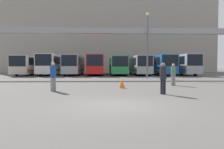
{
  "coord_description": "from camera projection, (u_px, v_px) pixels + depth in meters",
  "views": [
    {
      "loc": [
        -0.5,
        -8.46,
        1.58
      ],
      "look_at": [
        0.64,
        22.53,
        0.3
      ],
      "focal_mm": 35.0,
      "sensor_mm": 36.0,
      "label": 1
    }
  ],
  "objects": [
    {
      "name": "bus_slot_7",
      "position": [
        182.0,
        64.0,
        36.81
      ],
      "size": [
        2.49,
        10.84,
        3.31
      ],
      "color": "#999EA5",
      "rests_on": "ground"
    },
    {
      "name": "pedestrian_mid_left",
      "position": [
        173.0,
        74.0,
        17.17
      ],
      "size": [
        0.36,
        0.36,
        1.73
      ],
      "rotation": [
        0.0,
        0.0,
        0.02
      ],
      "color": "gray",
      "rests_on": "ground"
    },
    {
      "name": "traffic_cone",
      "position": [
        122.0,
        84.0,
        15.23
      ],
      "size": [
        0.47,
        0.47,
        0.63
      ],
      "color": "orange",
      "rests_on": "ground"
    },
    {
      "name": "building_backdrop",
      "position": [
        106.0,
        38.0,
        54.94
      ],
      "size": [
        51.2,
        12.0,
        16.84
      ],
      "color": "gray",
      "rests_on": "ground"
    },
    {
      "name": "bus_slot_6",
      "position": [
        160.0,
        64.0,
        37.06
      ],
      "size": [
        2.6,
        11.61,
        3.19
      ],
      "color": "#1959A5",
      "rests_on": "ground"
    },
    {
      "name": "pedestrian_near_center",
      "position": [
        163.0,
        78.0,
        11.9
      ],
      "size": [
        0.36,
        0.36,
        1.73
      ],
      "rotation": [
        0.0,
        0.0,
        5.12
      ],
      "color": "black",
      "rests_on": "ground"
    },
    {
      "name": "bus_slot_1",
      "position": [
        52.0,
        64.0,
        35.99
      ],
      "size": [
        2.59,
        10.8,
        3.3
      ],
      "color": "silver",
      "rests_on": "ground"
    },
    {
      "name": "bus_slot_2",
      "position": [
        74.0,
        64.0,
        36.15
      ],
      "size": [
        2.45,
        10.85,
        3.18
      ],
      "color": "#999EA5",
      "rests_on": "ground"
    },
    {
      "name": "bus_slot_4",
      "position": [
        118.0,
        65.0,
        36.96
      ],
      "size": [
        2.54,
        11.92,
        3.01
      ],
      "color": "#268C4C",
      "rests_on": "ground"
    },
    {
      "name": "bus_slot_5",
      "position": [
        139.0,
        64.0,
        36.65
      ],
      "size": [
        2.43,
        11.05,
        3.09
      ],
      "color": "#999EA5",
      "rests_on": "ground"
    },
    {
      "name": "pedestrian_near_right",
      "position": [
        53.0,
        76.0,
        13.38
      ],
      "size": [
        0.37,
        0.37,
        1.78
      ],
      "rotation": [
        0.0,
        0.0,
        0.82
      ],
      "color": "gray",
      "rests_on": "ground"
    },
    {
      "name": "bus_slot_3",
      "position": [
        96.0,
        64.0,
        37.09
      ],
      "size": [
        2.55,
        12.47,
        3.22
      ],
      "color": "red",
      "rests_on": "ground"
    },
    {
      "name": "lamp_post",
      "position": [
        147.0,
        43.0,
        26.72
      ],
      "size": [
        0.36,
        0.36,
        8.03
      ],
      "color": "#595B60",
      "rests_on": "ground"
    },
    {
      "name": "ground_plane",
      "position": [
        117.0,
        106.0,
        8.53
      ],
      "size": [
        200.0,
        200.0,
        0.0
      ],
      "primitive_type": "plane",
      "color": "#514F4C"
    },
    {
      "name": "overhead_gantry",
      "position": [
        108.0,
        35.0,
        27.38
      ],
      "size": [
        33.13,
        0.8,
        6.28
      ],
      "color": "gray",
      "rests_on": "ground"
    },
    {
      "name": "bus_slot_0",
      "position": [
        31.0,
        64.0,
        36.38
      ],
      "size": [
        2.6,
        11.83,
        3.07
      ],
      "color": "beige",
      "rests_on": "ground"
    }
  ]
}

